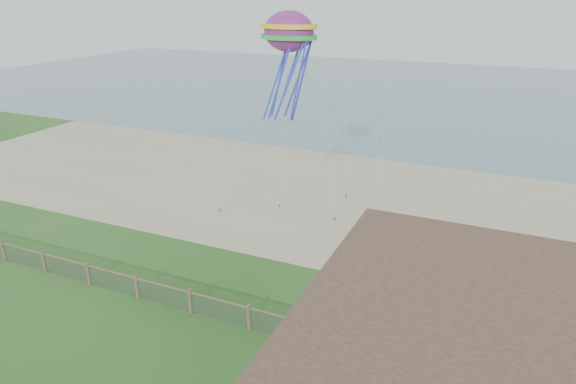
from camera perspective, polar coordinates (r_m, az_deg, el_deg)
name	(u,v)px	position (r m, az deg, el deg)	size (l,w,h in m)	color
sand_beach	(356,201)	(36.22, 7.61, -0.98)	(72.00, 20.00, 0.02)	tan
ocean	(446,94)	(78.03, 17.12, 10.41)	(160.00, 68.00, 0.02)	slate
chainlink_fence	(249,319)	(22.81, -4.35, -13.87)	(36.20, 0.20, 1.25)	brown
picnic_table	(369,372)	(20.54, 8.98, -19.16)	(2.01, 1.52, 0.85)	brown
octopus_kite	(289,63)	(28.79, 0.08, 14.10)	(3.15, 2.23, 6.49)	red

